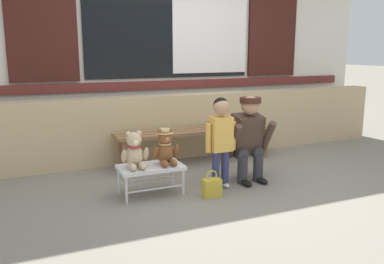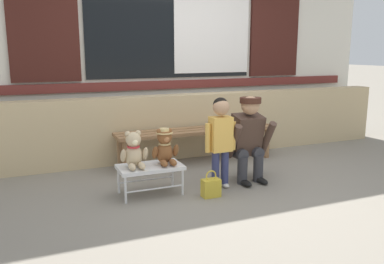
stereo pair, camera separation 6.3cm
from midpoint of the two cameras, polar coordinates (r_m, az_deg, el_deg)
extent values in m
plane|color=gray|center=(4.28, 6.25, -7.95)|extent=(60.00, 60.00, 0.00)
cube|color=tan|center=(5.42, -0.93, 0.92)|extent=(6.35, 0.25, 0.85)
cube|color=silver|center=(5.83, -2.96, 15.21)|extent=(6.48, 0.20, 3.60)
cube|color=maroon|center=(5.73, -2.46, 6.78)|extent=(5.97, 0.04, 0.12)
cube|color=black|center=(5.72, -2.55, 14.80)|extent=(2.40, 0.03, 1.40)
cube|color=white|center=(5.95, 3.23, 14.67)|extent=(1.18, 0.02, 1.29)
cube|color=#3D1914|center=(5.37, -20.16, 14.34)|extent=(0.84, 0.05, 1.43)
cube|color=#3D1914|center=(6.49, 12.00, 14.18)|extent=(0.84, 0.05, 1.43)
cube|color=#8E6642|center=(4.98, 1.73, -0.09)|extent=(2.10, 0.11, 0.04)
cube|color=#8E6642|center=(5.11, 1.07, 0.21)|extent=(2.10, 0.11, 0.04)
cube|color=#8E6642|center=(5.24, 0.44, 0.49)|extent=(2.10, 0.11, 0.04)
cylinder|color=#8E6642|center=(4.73, -9.10, -3.61)|extent=(0.07, 0.07, 0.40)
cylinder|color=#8E6642|center=(4.99, -9.86, -2.83)|extent=(0.07, 0.07, 0.40)
cylinder|color=#8E6642|center=(5.49, 10.96, -1.55)|extent=(0.07, 0.07, 0.40)
cylinder|color=#8E6642|center=(5.72, 9.41, -0.97)|extent=(0.07, 0.07, 0.40)
cube|color=silver|center=(4.02, -5.55, -5.02)|extent=(0.64, 0.36, 0.04)
cylinder|color=silver|center=(3.85, -9.00, -8.19)|extent=(0.02, 0.02, 0.26)
cylinder|color=silver|center=(4.13, -10.01, -6.86)|extent=(0.02, 0.02, 0.26)
cylinder|color=silver|center=(4.02, -0.89, -7.20)|extent=(0.02, 0.02, 0.26)
cylinder|color=silver|center=(4.29, -2.39, -6.01)|extent=(0.02, 0.02, 0.26)
cylinder|color=silver|center=(3.94, -4.85, -8.08)|extent=(0.58, 0.02, 0.02)
cylinder|color=silver|center=(4.21, -6.12, -6.79)|extent=(0.58, 0.02, 0.02)
ellipsoid|color=#CCB289|center=(3.96, -7.89, -3.40)|extent=(0.17, 0.14, 0.22)
sphere|color=#CCB289|center=(3.91, -7.92, -1.08)|extent=(0.15, 0.15, 0.15)
sphere|color=#FFEEBB|center=(3.86, -7.71, -1.42)|extent=(0.06, 0.06, 0.06)
sphere|color=#CCB289|center=(3.90, -8.73, -0.28)|extent=(0.06, 0.06, 0.06)
ellipsoid|color=#CCB289|center=(3.90, -9.35, -3.37)|extent=(0.06, 0.11, 0.16)
ellipsoid|color=#CCB289|center=(3.86, -8.09, -4.95)|extent=(0.06, 0.15, 0.06)
sphere|color=#CCB289|center=(3.92, -7.24, -0.16)|extent=(0.06, 0.06, 0.06)
ellipsoid|color=#CCB289|center=(3.95, -6.24, -3.08)|extent=(0.06, 0.11, 0.16)
ellipsoid|color=#CCB289|center=(3.88, -6.75, -4.82)|extent=(0.06, 0.15, 0.06)
torus|color=red|center=(3.93, -7.91, -2.08)|extent=(0.13, 0.13, 0.02)
ellipsoid|color=brown|center=(4.05, -3.51, -2.98)|extent=(0.17, 0.14, 0.22)
sphere|color=brown|center=(4.00, -3.49, -0.71)|extent=(0.15, 0.15, 0.15)
sphere|color=#AE6E42|center=(3.95, -3.23, -1.03)|extent=(0.06, 0.06, 0.06)
sphere|color=brown|center=(3.98, -4.26, 0.08)|extent=(0.06, 0.06, 0.06)
ellipsoid|color=brown|center=(3.98, -4.86, -2.95)|extent=(0.06, 0.11, 0.16)
ellipsoid|color=brown|center=(3.95, -3.58, -4.48)|extent=(0.06, 0.15, 0.06)
sphere|color=brown|center=(4.02, -2.84, 0.20)|extent=(0.06, 0.06, 0.06)
ellipsoid|color=brown|center=(4.05, -1.90, -2.66)|extent=(0.06, 0.11, 0.16)
ellipsoid|color=brown|center=(3.98, -2.31, -4.34)|extent=(0.06, 0.15, 0.06)
torus|color=#D6B775|center=(4.02, -3.50, -1.68)|extent=(0.13, 0.13, 0.02)
cylinder|color=#D6B775|center=(4.00, -3.52, -0.11)|extent=(0.17, 0.17, 0.01)
cylinder|color=#D6B775|center=(3.99, -3.52, 0.20)|extent=(0.10, 0.10, 0.04)
cylinder|color=navy|center=(4.19, 3.79, -5.18)|extent=(0.08, 0.08, 0.36)
ellipsoid|color=silver|center=(4.23, 3.88, -7.78)|extent=(0.07, 0.12, 0.05)
cylinder|color=navy|center=(4.24, 5.13, -5.00)|extent=(0.08, 0.08, 0.36)
ellipsoid|color=silver|center=(4.28, 5.21, -7.57)|extent=(0.07, 0.12, 0.05)
cube|color=#EAB24C|center=(4.13, 4.54, -0.29)|extent=(0.22, 0.15, 0.36)
cylinder|color=#EAB24C|center=(4.07, 2.72, -0.87)|extent=(0.06, 0.06, 0.30)
cylinder|color=#EAB24C|center=(4.20, 6.30, -0.54)|extent=(0.06, 0.06, 0.30)
sphere|color=tan|center=(4.08, 4.61, 3.56)|extent=(0.17, 0.17, 0.17)
sphere|color=black|center=(4.09, 4.53, 3.86)|extent=(0.16, 0.16, 0.16)
cylinder|color=#333338|center=(4.39, 7.61, -5.44)|extent=(0.11, 0.11, 0.30)
cylinder|color=#333338|center=(4.46, 6.76, -2.88)|extent=(0.13, 0.32, 0.13)
ellipsoid|color=black|center=(4.36, 8.10, -7.23)|extent=(0.09, 0.20, 0.06)
cylinder|color=#333338|center=(4.49, 9.83, -5.12)|extent=(0.11, 0.11, 0.30)
cylinder|color=#333338|center=(4.56, 8.96, -2.62)|extent=(0.13, 0.32, 0.13)
ellipsoid|color=black|center=(4.46, 10.33, -6.86)|extent=(0.09, 0.20, 0.06)
cube|color=#473328|center=(4.44, 8.14, -0.33)|extent=(0.32, 0.30, 0.47)
cylinder|color=#473328|center=(4.26, 6.38, -1.34)|extent=(0.08, 0.28, 0.40)
cylinder|color=#473328|center=(4.47, 11.09, -0.86)|extent=(0.08, 0.28, 0.40)
sphere|color=tan|center=(4.32, 8.74, 3.78)|extent=(0.20, 0.20, 0.20)
cylinder|color=#422319|center=(4.31, 8.76, 4.50)|extent=(0.23, 0.23, 0.06)
cube|color=brown|center=(4.64, 9.54, -1.62)|extent=(0.10, 0.22, 0.16)
cube|color=gold|center=(3.99, 3.18, -7.98)|extent=(0.18, 0.11, 0.18)
torus|color=gold|center=(3.95, 3.20, -6.27)|extent=(0.11, 0.01, 0.11)
camera|label=1|loc=(0.03, -89.59, 0.08)|focal=37.36mm
camera|label=2|loc=(0.03, 90.41, -0.08)|focal=37.36mm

